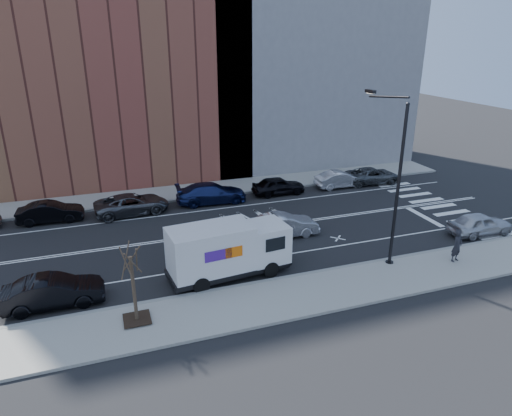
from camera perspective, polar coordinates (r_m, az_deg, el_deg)
ground at (r=30.21m, az=-2.89°, el=-2.91°), size 120.00×120.00×0.00m
sidewalk_near at (r=22.83m, az=3.54°, el=-11.21°), size 44.00×3.60×0.15m
sidewalk_far at (r=38.15m, az=-6.67°, el=2.27°), size 44.00×3.60×0.15m
curb_near at (r=24.25m, az=1.89°, el=-9.07°), size 44.00×0.25×0.17m
curb_far at (r=36.48m, az=-6.03°, el=1.43°), size 44.00×0.25×0.17m
crosswalk at (r=37.60m, az=21.18°, el=0.55°), size 3.00×14.00×0.01m
road_markings at (r=30.21m, az=-2.89°, el=-2.91°), size 40.00×8.60×0.01m
bldg_brick at (r=42.16m, az=-20.78°, el=18.05°), size 26.00×10.00×22.00m
bldg_concrete at (r=46.51m, az=6.19°, el=21.83°), size 20.00×10.00×26.00m
streetlight at (r=25.52m, az=16.82°, el=3.81°), size 0.44×4.02×9.34m
street_tree at (r=21.11m, az=-14.96°, el=-10.50°), size 1.20×1.20×3.75m
fedex_van at (r=24.19m, az=-3.53°, el=-5.20°), size 6.71×2.86×2.98m
far_parked_b at (r=34.47m, az=-24.32°, el=-0.47°), size 4.38×1.67×1.42m
far_parked_c at (r=34.05m, az=-15.26°, el=0.48°), size 5.45×2.94×1.45m
far_parked_d at (r=35.15m, az=-5.61°, el=1.88°), size 5.47×2.47×1.56m
far_parked_e at (r=36.92m, az=2.81°, el=2.81°), size 4.29×1.79×1.45m
far_parked_f at (r=39.23m, az=10.47°, el=3.55°), size 4.30×1.52×1.41m
far_parked_g at (r=40.95m, az=14.32°, el=3.95°), size 5.10×2.69×1.37m
driving_sedan at (r=29.23m, az=3.42°, el=-2.18°), size 4.56×1.65×1.49m
near_parked_rear_a at (r=24.01m, az=-23.99°, el=-9.54°), size 4.61×1.63×1.51m
near_parked_front at (r=32.82m, az=26.20°, el=-1.80°), size 4.30×1.84×1.45m
pedestrian at (r=28.03m, az=23.84°, el=-4.35°), size 0.78×0.61×1.87m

